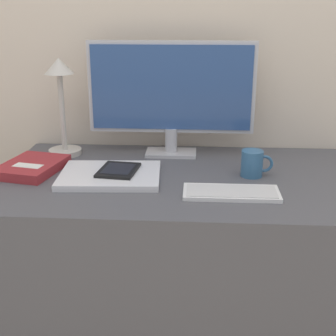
{
  "coord_description": "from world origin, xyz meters",
  "views": [
    {
      "loc": [
        0.03,
        -1.26,
        1.29
      ],
      "look_at": [
        -0.06,
        0.11,
        0.81
      ],
      "focal_mm": 50.0,
      "sensor_mm": 36.0,
      "label": 1
    }
  ],
  "objects_px": {
    "monitor": "(171,93)",
    "notebook": "(32,167)",
    "desk_lamp": "(61,97)",
    "coffee_mug": "(253,163)",
    "laptop": "(110,175)",
    "ereader": "(118,170)",
    "keyboard": "(231,193)"
  },
  "relations": [
    {
      "from": "monitor",
      "to": "coffee_mug",
      "type": "height_order",
      "value": "monitor"
    },
    {
      "from": "monitor",
      "to": "ereader",
      "type": "distance_m",
      "value": 0.37
    },
    {
      "from": "monitor",
      "to": "coffee_mug",
      "type": "xyz_separation_m",
      "value": [
        0.28,
        -0.22,
        -0.19
      ]
    },
    {
      "from": "keyboard",
      "to": "notebook",
      "type": "xyz_separation_m",
      "value": [
        -0.67,
        0.17,
        0.01
      ]
    },
    {
      "from": "monitor",
      "to": "notebook",
      "type": "distance_m",
      "value": 0.56
    },
    {
      "from": "laptop",
      "to": "desk_lamp",
      "type": "xyz_separation_m",
      "value": [
        -0.22,
        0.25,
        0.21
      ]
    },
    {
      "from": "monitor",
      "to": "ereader",
      "type": "relative_size",
      "value": 3.73
    },
    {
      "from": "monitor",
      "to": "keyboard",
      "type": "height_order",
      "value": "monitor"
    },
    {
      "from": "monitor",
      "to": "laptop",
      "type": "height_order",
      "value": "monitor"
    },
    {
      "from": "keyboard",
      "to": "notebook",
      "type": "bearing_deg",
      "value": 165.99
    },
    {
      "from": "desk_lamp",
      "to": "notebook",
      "type": "xyz_separation_m",
      "value": [
        -0.06,
        -0.2,
        -0.2
      ]
    },
    {
      "from": "desk_lamp",
      "to": "coffee_mug",
      "type": "height_order",
      "value": "desk_lamp"
    },
    {
      "from": "coffee_mug",
      "to": "ereader",
      "type": "bearing_deg",
      "value": -174.81
    },
    {
      "from": "ereader",
      "to": "keyboard",
      "type": "bearing_deg",
      "value": -19.45
    },
    {
      "from": "ereader",
      "to": "notebook",
      "type": "xyz_separation_m",
      "value": [
        -0.3,
        0.04,
        -0.01
      ]
    },
    {
      "from": "desk_lamp",
      "to": "coffee_mug",
      "type": "relative_size",
      "value": 3.4
    },
    {
      "from": "keyboard",
      "to": "notebook",
      "type": "distance_m",
      "value": 0.69
    },
    {
      "from": "ereader",
      "to": "coffee_mug",
      "type": "bearing_deg",
      "value": 5.19
    },
    {
      "from": "monitor",
      "to": "desk_lamp",
      "type": "xyz_separation_m",
      "value": [
        -0.4,
        -0.02,
        -0.01
      ]
    },
    {
      "from": "desk_lamp",
      "to": "notebook",
      "type": "distance_m",
      "value": 0.29
    },
    {
      "from": "monitor",
      "to": "ereader",
      "type": "xyz_separation_m",
      "value": [
        -0.16,
        -0.26,
        -0.21
      ]
    },
    {
      "from": "laptop",
      "to": "coffee_mug",
      "type": "bearing_deg",
      "value": 6.29
    },
    {
      "from": "laptop",
      "to": "notebook",
      "type": "bearing_deg",
      "value": 169.89
    },
    {
      "from": "keyboard",
      "to": "laptop",
      "type": "relative_size",
      "value": 0.85
    },
    {
      "from": "laptop",
      "to": "desk_lamp",
      "type": "bearing_deg",
      "value": 131.34
    },
    {
      "from": "notebook",
      "to": "monitor",
      "type": "bearing_deg",
      "value": 25.74
    },
    {
      "from": "desk_lamp",
      "to": "coffee_mug",
      "type": "xyz_separation_m",
      "value": [
        0.68,
        -0.2,
        -0.18
      ]
    },
    {
      "from": "keyboard",
      "to": "ereader",
      "type": "height_order",
      "value": "ereader"
    },
    {
      "from": "monitor",
      "to": "notebook",
      "type": "bearing_deg",
      "value": -154.26
    },
    {
      "from": "desk_lamp",
      "to": "keyboard",
      "type": "bearing_deg",
      "value": -31.04
    },
    {
      "from": "laptop",
      "to": "coffee_mug",
      "type": "relative_size",
      "value": 3.19
    },
    {
      "from": "monitor",
      "to": "coffee_mug",
      "type": "distance_m",
      "value": 0.41
    }
  ]
}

